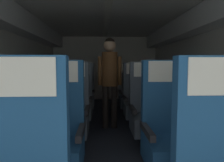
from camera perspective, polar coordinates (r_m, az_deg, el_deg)
name	(u,v)px	position (r m, az deg, el deg)	size (l,w,h in m)	color
ground	(109,136)	(3.34, -1.02, -15.77)	(3.72, 7.42, 0.02)	#2D3342
fuselage_shell	(108,41)	(3.43, -1.19, 11.57)	(3.60, 7.07, 2.17)	silver
seat_b_left_window	(1,137)	(2.11, -29.68, -13.96)	(0.52, 0.49, 1.20)	#38383D
seat_b_left_aisle	(56,136)	(1.93, -15.99, -15.22)	(0.52, 0.49, 1.20)	#38383D
seat_b_right_aisle	(219,133)	(2.20, 28.72, -13.18)	(0.52, 0.49, 1.20)	#38383D
seat_b_right_window	(170,135)	(1.98, 16.63, -14.77)	(0.52, 0.49, 1.20)	#38383D
seat_c_left_window	(34,114)	(2.87, -21.83, -8.86)	(0.52, 0.49, 1.20)	#38383D
seat_c_left_aisle	(70,113)	(2.74, -12.09, -9.23)	(0.52, 0.49, 1.20)	#38383D
seat_c_right_aisle	(182,112)	(2.93, 19.80, -8.53)	(0.52, 0.49, 1.20)	#38383D
seat_c_right_window	(149,112)	(2.79, 10.61, -8.97)	(0.52, 0.49, 1.20)	#38383D
seat_d_left_window	(50,102)	(3.65, -17.59, -5.90)	(0.52, 0.49, 1.20)	#38383D
seat_d_left_aisle	(78,102)	(3.57, -9.86, -5.99)	(0.52, 0.49, 1.20)	#38383D
seat_d_right_aisle	(164,101)	(3.73, 14.82, -5.63)	(0.52, 0.49, 1.20)	#38383D
seat_d_right_window	(137,101)	(3.61, 7.44, -5.85)	(0.52, 0.49, 1.20)	#38383D
seat_e_left_window	(61,95)	(4.47, -14.73, -3.94)	(0.52, 0.49, 1.20)	#38383D
seat_e_left_aisle	(83,95)	(4.41, -8.48, -3.96)	(0.52, 0.49, 1.20)	#38383D
seat_e_right_aisle	(152,94)	(4.54, 11.47, -3.75)	(0.52, 0.49, 1.20)	#38383D
seat_e_right_window	(130,94)	(4.42, 5.36, -3.90)	(0.52, 0.49, 1.20)	#38383D
flight_attendant	(110,73)	(3.55, -0.66, 2.46)	(0.43, 0.28, 1.65)	black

